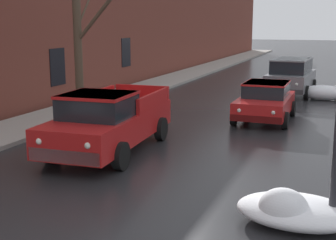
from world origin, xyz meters
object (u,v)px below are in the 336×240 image
at_px(bare_tree_second_along_sidewalk, 78,44).
at_px(fire_hydrant, 59,128).
at_px(suv_grey_parked_kerbside_mid, 291,75).
at_px(pickup_truck_red_approaching_near_lane, 108,121).
at_px(sedan_red_parked_kerbside_close, 265,100).

distance_m(bare_tree_second_along_sidewalk, fire_hydrant, 3.29).
height_order(suv_grey_parked_kerbside_mid, fire_hydrant, suv_grey_parked_kerbside_mid).
height_order(pickup_truck_red_approaching_near_lane, sedan_red_parked_kerbside_close, pickup_truck_red_approaching_near_lane).
distance_m(bare_tree_second_along_sidewalk, suv_grey_parked_kerbside_mid, 11.85).
bearing_deg(sedan_red_parked_kerbside_close, suv_grey_parked_kerbside_mid, 88.69).
bearing_deg(sedan_red_parked_kerbside_close, pickup_truck_red_approaching_near_lane, -119.73).
distance_m(pickup_truck_red_approaching_near_lane, sedan_red_parked_kerbside_close, 6.86).
relative_size(sedan_red_parked_kerbside_close, fire_hydrant, 5.50).
xyz_separation_m(pickup_truck_red_approaching_near_lane, sedan_red_parked_kerbside_close, (3.40, 5.96, -0.13)).
bearing_deg(pickup_truck_red_approaching_near_lane, suv_grey_parked_kerbside_mid, 74.43).
bearing_deg(fire_hydrant, suv_grey_parked_kerbside_mid, 64.56).
xyz_separation_m(bare_tree_second_along_sidewalk, suv_grey_parked_kerbside_mid, (6.21, 9.93, -1.86)).
bearing_deg(bare_tree_second_along_sidewalk, suv_grey_parked_kerbside_mid, 57.99).
bearing_deg(pickup_truck_red_approaching_near_lane, sedan_red_parked_kerbside_close, 60.27).
xyz_separation_m(suv_grey_parked_kerbside_mid, fire_hydrant, (-5.71, -12.01, -0.63)).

